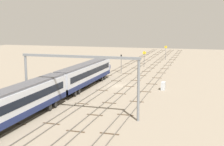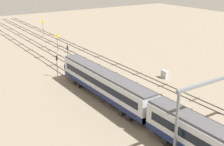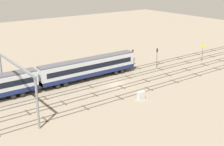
{
  "view_description": "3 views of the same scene",
  "coord_description": "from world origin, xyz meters",
  "px_view_note": "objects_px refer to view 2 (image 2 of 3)",
  "views": [
    {
      "loc": [
        -59.96,
        -16.4,
        13.01
      ],
      "look_at": [
        4.07,
        2.78,
        2.02
      ],
      "focal_mm": 48.05,
      "sensor_mm": 36.0,
      "label": 1
    },
    {
      "loc": [
        -41.97,
        30.9,
        21.05
      ],
      "look_at": [
        0.73,
        2.22,
        2.83
      ],
      "focal_mm": 47.51,
      "sensor_mm": 36.0,
      "label": 2
    },
    {
      "loc": [
        -37.71,
        -49.51,
        23.26
      ],
      "look_at": [
        0.73,
        2.42,
        1.84
      ],
      "focal_mm": 48.81,
      "sensor_mm": 36.0,
      "label": 3
    }
  ],
  "objects_px": {
    "signal_light_trackside_approach": "(68,54)",
    "relay_cabinet": "(165,74)",
    "speed_sign_mid_trackside": "(57,40)",
    "signal_light_trackside_departure": "(57,63)",
    "speed_sign_near_foreground": "(43,26)"
  },
  "relations": [
    {
      "from": "signal_light_trackside_approach",
      "to": "relay_cabinet",
      "type": "xyz_separation_m",
      "value": [
        -17.1,
        -13.22,
        -2.43
      ]
    },
    {
      "from": "speed_sign_mid_trackside",
      "to": "signal_light_trackside_departure",
      "type": "xyz_separation_m",
      "value": [
        -17.98,
        8.07,
        -0.26
      ]
    },
    {
      "from": "speed_sign_mid_trackside",
      "to": "signal_light_trackside_approach",
      "type": "distance_m",
      "value": 14.18
    },
    {
      "from": "speed_sign_near_foreground",
      "to": "relay_cabinet",
      "type": "xyz_separation_m",
      "value": [
        -51.37,
        -5.53,
        -2.58
      ]
    },
    {
      "from": "speed_sign_mid_trackside",
      "to": "signal_light_trackside_departure",
      "type": "relative_size",
      "value": 1.08
    },
    {
      "from": "speed_sign_near_foreground",
      "to": "speed_sign_mid_trackside",
      "type": "xyz_separation_m",
      "value": [
        -20.55,
        4.1,
        -0.2
      ]
    },
    {
      "from": "signal_light_trackside_approach",
      "to": "relay_cabinet",
      "type": "height_order",
      "value": "signal_light_trackside_approach"
    },
    {
      "from": "signal_light_trackside_departure",
      "to": "speed_sign_mid_trackside",
      "type": "bearing_deg",
      "value": -24.17
    },
    {
      "from": "speed_sign_mid_trackside",
      "to": "signal_light_trackside_approach",
      "type": "height_order",
      "value": "signal_light_trackside_approach"
    },
    {
      "from": "speed_sign_near_foreground",
      "to": "signal_light_trackside_approach",
      "type": "bearing_deg",
      "value": 167.36
    },
    {
      "from": "speed_sign_near_foreground",
      "to": "speed_sign_mid_trackside",
      "type": "height_order",
      "value": "speed_sign_near_foreground"
    },
    {
      "from": "signal_light_trackside_approach",
      "to": "relay_cabinet",
      "type": "bearing_deg",
      "value": -142.3
    },
    {
      "from": "speed_sign_near_foreground",
      "to": "signal_light_trackside_approach",
      "type": "distance_m",
      "value": 35.12
    },
    {
      "from": "signal_light_trackside_departure",
      "to": "relay_cabinet",
      "type": "distance_m",
      "value": 21.97
    },
    {
      "from": "speed_sign_near_foreground",
      "to": "signal_light_trackside_departure",
      "type": "height_order",
      "value": "speed_sign_near_foreground"
    }
  ]
}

